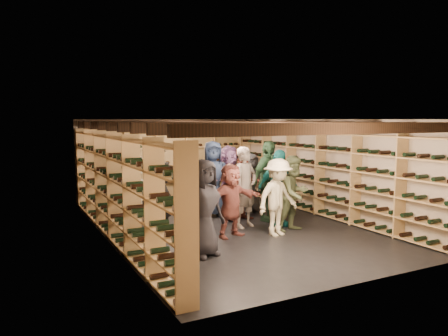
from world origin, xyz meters
name	(u,v)px	position (x,y,z in m)	size (l,w,h in m)	color
ground	(230,225)	(0.00, 0.00, 0.00)	(8.00, 8.00, 0.00)	black
walls	(230,173)	(0.00, 0.00, 1.20)	(5.52, 8.02, 2.40)	#B9A590
ceiling	(230,119)	(0.00, 0.00, 2.40)	(5.50, 8.00, 0.01)	beige
ceiling_joists	(230,126)	(0.00, 0.00, 2.26)	(5.40, 7.12, 0.18)	black
wine_rack_left	(115,186)	(-2.57, 0.00, 1.08)	(0.32, 7.50, 2.15)	tan
wine_rack_right	(320,172)	(2.57, 0.00, 1.08)	(0.32, 7.50, 2.15)	tan
wine_rack_back	(171,163)	(0.00, 3.83, 1.07)	(4.70, 0.30, 2.15)	tan
crate_stack_left	(199,199)	(-0.03, 1.66, 0.34)	(0.52, 0.36, 0.68)	tan
crate_stack_right	(195,200)	(0.02, 2.04, 0.26)	(0.58, 0.48, 0.51)	tan
crate_loose	(189,208)	(-0.22, 1.86, 0.09)	(0.50, 0.33, 0.17)	tan
person_0	(203,208)	(-1.46, -1.78, 0.86)	(0.84, 0.55, 1.72)	black
person_1	(159,189)	(-1.62, 0.15, 0.94)	(0.68, 0.45, 1.88)	black
person_2	(294,194)	(1.00, -1.08, 0.82)	(0.79, 0.62, 1.63)	#495335
person_3	(278,197)	(0.47, -1.23, 0.80)	(1.04, 0.60, 1.60)	beige
person_4	(278,188)	(0.95, -0.53, 0.87)	(1.02, 0.42, 1.73)	teal
person_5	(231,200)	(-0.43, -0.88, 0.76)	(1.41, 0.45, 1.52)	brown
person_6	(213,179)	(0.07, 1.03, 0.94)	(0.92, 0.60, 1.88)	#1D2A45
person_7	(246,187)	(0.25, -0.30, 0.90)	(0.66, 0.43, 1.80)	gray
person_8	(244,184)	(0.55, 0.30, 0.87)	(0.84, 0.66, 1.74)	#451C15
person_9	(134,195)	(-2.17, 0.12, 0.84)	(1.09, 0.63, 1.68)	#B6B4A6
person_10	(268,181)	(1.02, 0.01, 0.95)	(1.11, 0.46, 1.90)	#284A2E
person_11	(229,179)	(0.68, 1.30, 0.87)	(1.61, 0.51, 1.74)	#875990
person_12	(250,183)	(1.17, 1.05, 0.77)	(0.75, 0.49, 1.53)	#37383C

